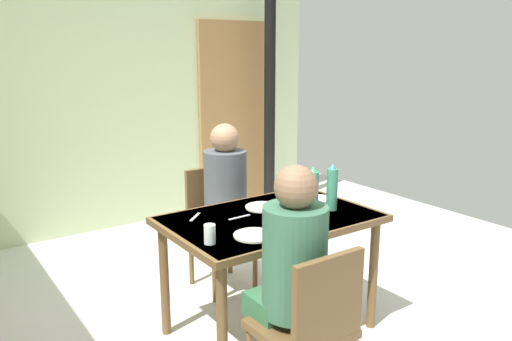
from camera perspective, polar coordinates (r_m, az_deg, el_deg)
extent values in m
plane|color=silver|center=(3.28, -0.85, -18.19)|extent=(6.41, 6.41, 0.00)
cube|color=#B7C697|center=(5.05, -16.98, 8.31)|extent=(4.71, 0.10, 2.64)
cube|color=olive|center=(5.61, -2.63, 6.04)|extent=(0.80, 0.05, 2.00)
cylinder|color=black|center=(5.53, 1.53, 9.27)|extent=(0.12, 0.12, 2.64)
cube|color=brown|center=(3.07, 1.61, -5.44)|extent=(1.23, 0.81, 0.04)
cube|color=#E6AC6D|center=(3.07, 1.61, -5.10)|extent=(1.18, 0.78, 0.00)
cylinder|color=brown|center=(2.70, -3.78, -17.05)|extent=(0.06, 0.06, 0.71)
cylinder|color=brown|center=(3.33, 12.85, -11.18)|extent=(0.06, 0.06, 0.71)
cylinder|color=brown|center=(3.23, -10.11, -11.86)|extent=(0.06, 0.06, 0.71)
cylinder|color=brown|center=(3.77, 5.26, -7.90)|extent=(0.06, 0.06, 0.71)
cube|color=brown|center=(2.51, 4.93, -17.02)|extent=(0.40, 0.40, 0.04)
cube|color=brown|center=(2.29, 8.01, -14.27)|extent=(0.38, 0.04, 0.42)
cube|color=brown|center=(3.74, -3.75, -6.43)|extent=(0.40, 0.40, 0.04)
cube|color=brown|center=(3.83, -5.20, -2.71)|extent=(0.38, 0.04, 0.42)
cylinder|color=brown|center=(3.79, -0.10, -10.15)|extent=(0.04, 0.04, 0.41)
cylinder|color=brown|center=(3.62, -4.61, -11.35)|extent=(0.04, 0.04, 0.41)
cylinder|color=brown|center=(4.05, -2.88, -8.56)|extent=(0.04, 0.04, 0.41)
cylinder|color=brown|center=(3.89, -7.18, -9.58)|extent=(0.04, 0.04, 0.41)
cube|color=#346843|center=(2.59, 2.62, -14.45)|extent=(0.30, 0.22, 0.12)
cylinder|color=#38664C|center=(2.40, 4.31, -9.94)|extent=(0.30, 0.30, 0.52)
sphere|color=#846047|center=(2.28, 4.46, -1.85)|extent=(0.20, 0.20, 0.20)
cube|color=#534A4D|center=(3.60, -2.43, -6.25)|extent=(0.30, 0.22, 0.12)
cylinder|color=#4C5156|center=(3.61, -3.41, -1.87)|extent=(0.30, 0.30, 0.52)
sphere|color=#A87A5B|center=(3.53, -3.49, 3.61)|extent=(0.20, 0.20, 0.20)
cylinder|color=#3A8F6D|center=(3.16, 6.30, -2.28)|extent=(0.07, 0.07, 0.24)
cone|color=#369962|center=(3.13, 6.36, 0.18)|extent=(0.05, 0.05, 0.04)
cylinder|color=#3A8768|center=(3.18, 8.42, -2.09)|extent=(0.07, 0.07, 0.26)
cone|color=#2F7B71|center=(3.15, 8.51, 0.49)|extent=(0.05, 0.05, 0.04)
cylinder|color=white|center=(2.75, -0.22, -7.18)|extent=(0.22, 0.22, 0.01)
cylinder|color=white|center=(2.97, 5.98, -5.67)|extent=(0.21, 0.21, 0.01)
cylinder|color=white|center=(3.41, 6.91, -3.17)|extent=(0.20, 0.20, 0.01)
cylinder|color=white|center=(3.22, 0.77, -4.07)|extent=(0.22, 0.22, 0.01)
cylinder|color=silver|center=(2.65, -5.15, -7.04)|extent=(0.06, 0.06, 0.10)
cube|color=silver|center=(3.07, -6.77, -5.13)|extent=(0.12, 0.11, 0.00)
cube|color=silver|center=(3.04, -1.84, -5.20)|extent=(0.15, 0.02, 0.00)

